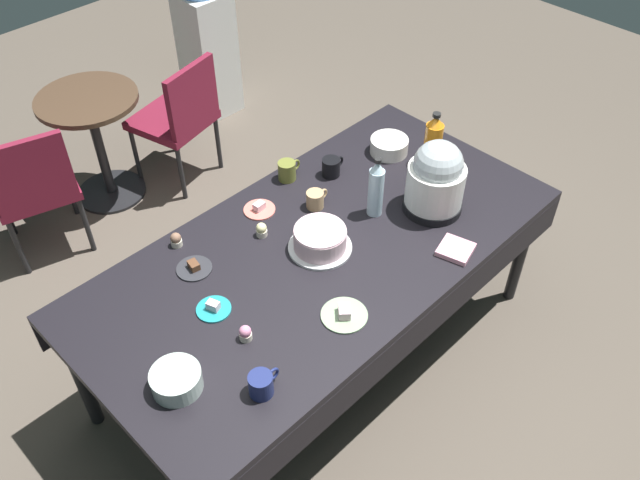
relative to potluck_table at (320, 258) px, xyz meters
name	(u,v)px	position (x,y,z in m)	size (l,w,h in m)	color
ground	(320,352)	(0.00, 0.00, -0.69)	(9.00, 9.00, 0.00)	brown
potluck_table	(320,258)	(0.00, 0.00, 0.00)	(2.20, 1.10, 0.75)	black
frosted_layer_cake	(321,240)	(0.00, 0.00, 0.11)	(0.28, 0.28, 0.11)	silver
slow_cooker	(436,179)	(0.56, -0.18, 0.23)	(0.28, 0.28, 0.36)	black
glass_salad_bowl	(176,380)	(-0.87, -0.14, 0.10)	(0.19, 0.19, 0.08)	#B2C6BC
ceramic_snack_bowl	(389,146)	(0.75, 0.25, 0.10)	(0.19, 0.19, 0.08)	silver
dessert_plate_sage	(344,314)	(-0.20, -0.34, 0.07)	(0.19, 0.19, 0.05)	#8CA87F
dessert_plate_charcoal	(194,268)	(-0.47, 0.29, 0.07)	(0.15, 0.15, 0.04)	#2D2D33
dessert_plate_teal	(214,308)	(-0.55, 0.05, 0.07)	(0.14, 0.14, 0.04)	teal
dessert_plate_coral	(259,209)	(-0.02, 0.38, 0.07)	(0.15, 0.15, 0.04)	#E07266
cupcake_cocoa	(245,333)	(-0.55, -0.15, 0.09)	(0.05, 0.05, 0.07)	beige
cupcake_rose	(262,230)	(-0.12, 0.24, 0.09)	(0.05, 0.05, 0.07)	beige
cupcake_berry	(176,240)	(-0.43, 0.46, 0.09)	(0.05, 0.05, 0.07)	beige
soda_bottle_water	(376,188)	(0.35, -0.01, 0.21)	(0.07, 0.07, 0.31)	silver
soda_bottle_orange_juice	(433,140)	(0.84, 0.05, 0.20)	(0.09, 0.09, 0.29)	orange
coffee_mug_black	(331,167)	(0.41, 0.33, 0.11)	(0.13, 0.09, 0.09)	black
coffee_mug_olive	(287,170)	(0.24, 0.46, 0.11)	(0.13, 0.09, 0.10)	olive
coffee_mug_navy	(261,384)	(-0.67, -0.37, 0.11)	(0.13, 0.09, 0.09)	navy
coffee_mug_tan	(315,199)	(0.19, 0.22, 0.10)	(0.12, 0.08, 0.08)	tan
paper_napkin_stack	(456,250)	(0.40, -0.43, 0.07)	(0.14, 0.14, 0.02)	pink
maroon_chair_left	(33,185)	(-0.57, 1.65, -0.20)	(0.54, 0.54, 0.85)	maroon
maroon_chair_right	(180,114)	(0.42, 1.65, -0.20)	(0.53, 0.53, 0.85)	maroon
round_cafe_table	(95,129)	(-0.05, 1.88, -0.19)	(0.60, 0.60, 0.72)	#473323
water_cooler	(206,36)	(1.06, 2.20, -0.10)	(0.32, 0.32, 1.24)	silver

